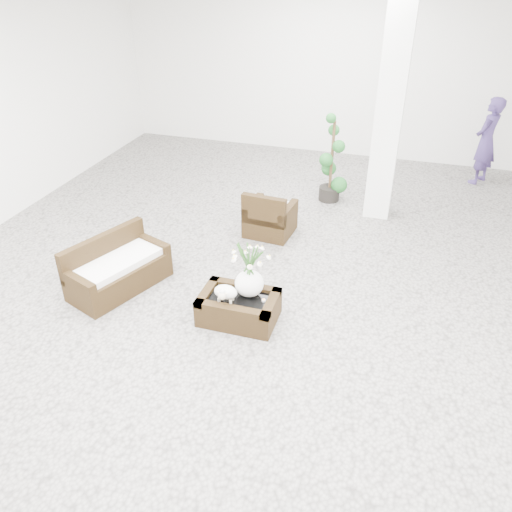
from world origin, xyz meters
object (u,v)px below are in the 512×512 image
(coffee_table, at_px, (239,308))
(topiary, at_px, (332,159))
(loveseat, at_px, (118,265))
(armchair, at_px, (270,212))

(coffee_table, height_order, topiary, topiary)
(loveseat, bearing_deg, armchair, -14.69)
(coffee_table, relative_size, topiary, 0.60)
(coffee_table, distance_m, loveseat, 1.71)
(coffee_table, xyz_separation_m, armchair, (-0.24, 2.19, 0.21))
(coffee_table, height_order, armchair, armchair)
(armchair, xyz_separation_m, topiary, (0.65, 1.47, 0.38))
(topiary, bearing_deg, loveseat, -121.13)
(loveseat, relative_size, topiary, 0.86)
(coffee_table, xyz_separation_m, loveseat, (-1.69, 0.18, 0.19))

